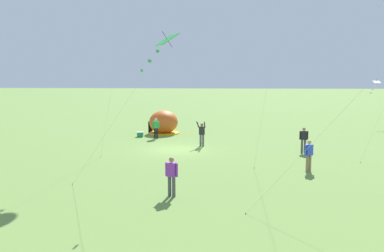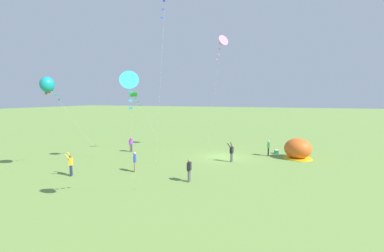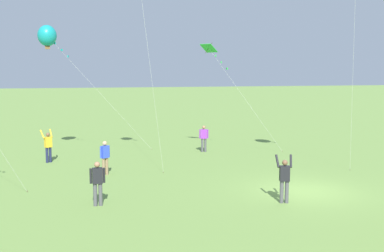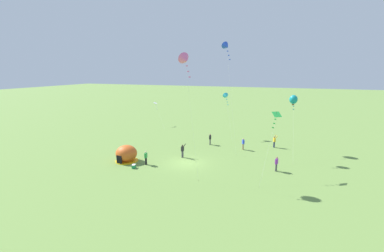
% 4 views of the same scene
% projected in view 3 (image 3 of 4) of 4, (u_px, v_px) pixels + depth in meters
% --- Properties ---
extents(ground_plane, '(300.00, 300.00, 0.00)m').
position_uv_depth(ground_plane, '(305.00, 191.00, 19.38)').
color(ground_plane, olive).
extents(person_arms_raised, '(0.58, 0.70, 1.89)m').
position_uv_depth(person_arms_raised, '(284.00, 178.00, 17.50)').
color(person_arms_raised, '#4C4C51').
rests_on(person_arms_raised, ground).
extents(person_watching_sky, '(0.24, 0.59, 1.72)m').
position_uv_depth(person_watching_sky, '(98.00, 181.00, 17.13)').
color(person_watching_sky, '#4C4C51').
rests_on(person_watching_sky, ground).
extents(person_near_tent, '(0.64, 0.72, 1.89)m').
position_uv_depth(person_near_tent, '(48.00, 145.00, 25.54)').
color(person_near_tent, '#1E2347').
rests_on(person_near_tent, ground).
extents(person_strolling, '(0.35, 0.57, 1.72)m').
position_uv_depth(person_strolling, '(204.00, 137.00, 28.99)').
color(person_strolling, '#4C4C51').
rests_on(person_strolling, ground).
extents(person_with_toddler, '(0.41, 0.51, 1.72)m').
position_uv_depth(person_with_toddler, '(105.00, 156.00, 22.35)').
color(person_with_toddler, '#8C7251').
rests_on(person_with_toddler, ground).
extents(kite_teal, '(1.12, 6.99, 7.95)m').
position_uv_depth(kite_teal, '(47.00, 36.00, 26.90)').
color(kite_teal, silver).
rests_on(kite_teal, ground).
extents(kite_green, '(1.62, 5.32, 6.99)m').
position_uv_depth(kite_green, '(212.00, 52.00, 28.11)').
color(kite_green, silver).
rests_on(kite_green, ground).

